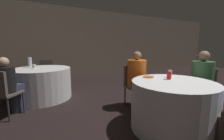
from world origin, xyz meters
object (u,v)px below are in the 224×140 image
at_px(person_orange_shirt, 138,79).
at_px(person_black_shirt, 10,86).
at_px(soda_can_silver, 170,74).
at_px(table_near, 172,105).
at_px(pizza_plate_near, 148,77).
at_px(table_far, 42,83).
at_px(chair_near_east, 203,86).
at_px(soda_can_red, 169,76).
at_px(bottle_far, 30,62).
at_px(person_green_jacket, 200,82).
at_px(chair_far_southwest, 2,90).
at_px(chair_far_north, 47,71).
at_px(chair_near_north, 134,82).

bearing_deg(person_orange_shirt, person_black_shirt, -18.60).
bearing_deg(soda_can_silver, table_near, -130.63).
xyz_separation_m(person_orange_shirt, person_black_shirt, (-2.26, 0.88, -0.06)).
xyz_separation_m(table_near, pizza_plate_near, (-0.12, 0.42, 0.38)).
bearing_deg(table_far, table_near, -56.39).
xyz_separation_m(chair_near_east, soda_can_red, (-0.95, 0.02, 0.28)).
bearing_deg(table_far, bottle_far, 123.88).
relative_size(person_green_jacket, pizza_plate_near, 5.60).
relative_size(table_near, pizza_plate_near, 5.84).
bearing_deg(chair_far_southwest, bottle_far, 107.83).
bearing_deg(chair_far_north, soda_can_red, 124.93).
bearing_deg(person_orange_shirt, table_near, 90.00).
relative_size(chair_far_north, pizza_plate_near, 4.07).
xyz_separation_m(person_black_shirt, pizza_plate_near, (2.10, -1.34, 0.21)).
distance_m(pizza_plate_near, soda_can_silver, 0.38).
distance_m(chair_far_north, bottle_far, 0.92).
relative_size(person_green_jacket, soda_can_silver, 9.73).
distance_m(person_green_jacket, soda_can_silver, 0.69).
xyz_separation_m(chair_near_east, person_black_shirt, (-3.24, 1.63, 0.03)).
bearing_deg(person_black_shirt, chair_far_north, 105.06).
distance_m(chair_near_east, person_green_jacket, 0.17).
xyz_separation_m(pizza_plate_near, bottle_far, (-1.75, 2.40, 0.12)).
distance_m(chair_far_north, person_orange_shirt, 3.04).
height_order(table_far, soda_can_silver, soda_can_silver).
xyz_separation_m(chair_far_southwest, person_green_jacket, (3.20, -1.52, 0.09)).
xyz_separation_m(person_black_shirt, bottle_far, (0.35, 1.06, 0.32)).
bearing_deg(chair_near_north, person_black_shirt, -15.22).
height_order(chair_far_north, pizza_plate_near, chair_far_north).
xyz_separation_m(chair_far_north, person_orange_shirt, (1.48, -2.66, 0.09)).
bearing_deg(pizza_plate_near, table_far, 126.58).
xyz_separation_m(soda_can_red, soda_can_silver, (0.15, 0.11, 0.00)).
relative_size(chair_far_southwest, person_black_shirt, 0.80).
relative_size(chair_near_east, soda_can_silver, 7.06).
bearing_deg(person_orange_shirt, chair_near_north, -90.00).
xyz_separation_m(chair_far_north, chair_far_southwest, (-0.89, -1.91, 0.00)).
distance_m(chair_near_east, chair_far_north, 4.20).
distance_m(table_far, chair_far_north, 1.10).
height_order(table_near, soda_can_red, soda_can_red).
bearing_deg(person_green_jacket, soda_can_red, 80.25).
bearing_deg(person_orange_shirt, chair_far_southwest, -14.95).
xyz_separation_m(soda_can_red, bottle_far, (-1.94, 2.66, 0.07)).
relative_size(person_green_jacket, soda_can_red, 9.73).
xyz_separation_m(table_near, chair_near_east, (1.02, 0.13, 0.15)).
height_order(chair_far_southwest, person_black_shirt, person_black_shirt).
height_order(table_far, bottle_far, bottle_far).
distance_m(soda_can_red, soda_can_silver, 0.19).
xyz_separation_m(chair_near_north, pizza_plate_near, (-0.16, -0.61, 0.23)).
relative_size(chair_far_north, bottle_far, 3.41).
xyz_separation_m(person_green_jacket, person_black_shirt, (-3.09, 1.64, -0.07)).
bearing_deg(soda_can_silver, chair_far_southwest, 151.75).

